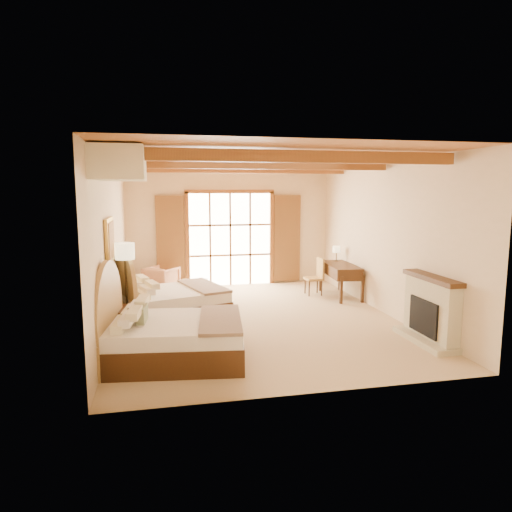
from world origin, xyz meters
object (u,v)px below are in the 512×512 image
object	(u,v)px
armchair	(162,279)
nightstand	(125,327)
bed_near	(165,335)
desk	(341,279)
bed_far	(165,300)

from	to	relation	value
armchair	nightstand	bearing A→B (deg)	117.15
nightstand	armchair	distance (m)	4.04
nightstand	armchair	bearing A→B (deg)	65.26
bed_near	desk	distance (m)	5.50
desk	bed_far	bearing A→B (deg)	-159.61
nightstand	armchair	world-z (taller)	armchair
bed_near	armchair	size ratio (longest dim) A/B	3.08
bed_near	armchair	bearing A→B (deg)	97.26
bed_near	armchair	world-z (taller)	bed_near
bed_near	bed_far	world-z (taller)	bed_near
armchair	bed_far	bearing A→B (deg)	127.40
nightstand	desk	bearing A→B (deg)	12.31
bed_near	nightstand	bearing A→B (deg)	134.57
bed_near	nightstand	size ratio (longest dim) A/B	3.46
armchair	desk	world-z (taller)	desk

